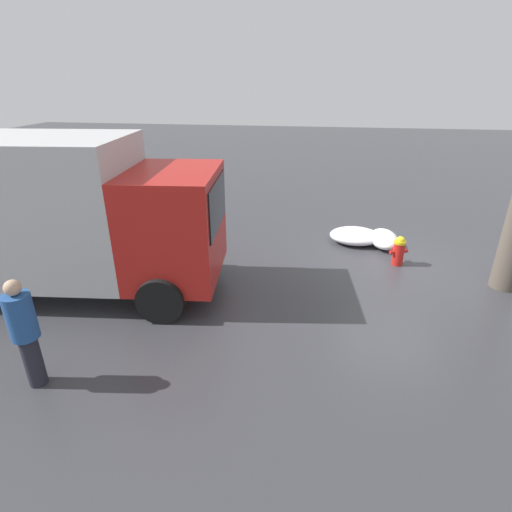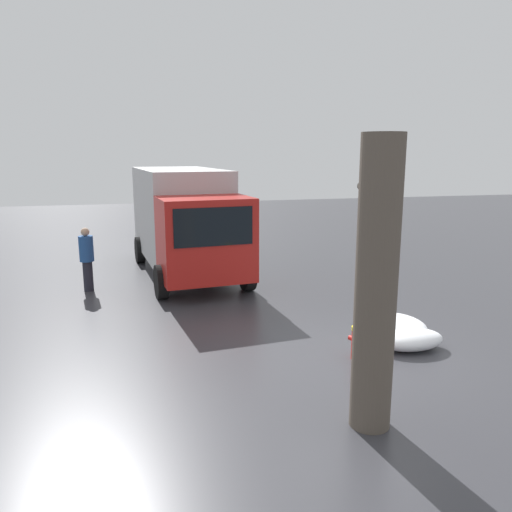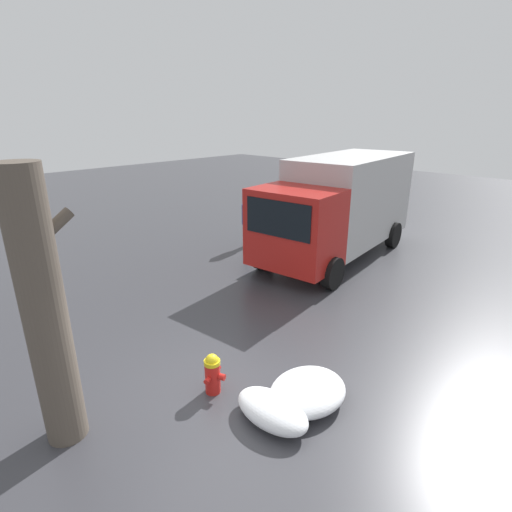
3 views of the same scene
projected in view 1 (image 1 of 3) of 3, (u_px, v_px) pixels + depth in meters
ground_plane at (397, 264)px, 9.90m from camera, size 60.00×60.00×0.00m
fire_hydrant at (399, 250)px, 9.75m from camera, size 0.47×0.38×0.74m
delivery_truck at (45, 212)px, 8.11m from camera, size 6.99×3.17×3.23m
pedestrian at (24, 330)px, 5.68m from camera, size 0.38×0.38×1.76m
snow_pile_by_hydrant at (355, 236)px, 11.15m from camera, size 1.41×1.16×0.39m
snow_pile_curbside at (384, 239)px, 10.93m from camera, size 0.74×1.30×0.40m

